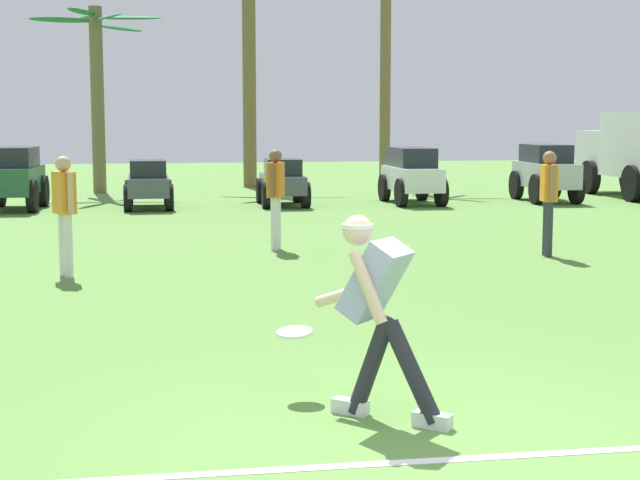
{
  "coord_description": "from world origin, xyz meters",
  "views": [
    {
      "loc": [
        -1.69,
        -5.42,
        2.04
      ],
      "look_at": [
        -0.01,
        3.55,
        0.9
      ],
      "focal_mm": 55.0,
      "sensor_mm": 36.0,
      "label": 1
    }
  ],
  "objects_px": {
    "parked_car_slot_e": "(546,171)",
    "parked_car_slot_c": "(282,182)",
    "palm_tree_left_of_centre": "(98,81)",
    "teammate_deep": "(276,190)",
    "palm_tree_far_right": "(386,49)",
    "frisbee_in_flight": "(294,332)",
    "parked_car_slot_b": "(148,184)",
    "teammate_midfield": "(549,193)",
    "parked_car_slot_d": "(412,173)",
    "parked_car_slot_a": "(15,177)",
    "frisbee_thrower": "(376,305)",
    "palm_tree_right_of_centre": "(249,58)",
    "teammate_near_sideline": "(64,204)"
  },
  "relations": [
    {
      "from": "frisbee_in_flight",
      "to": "parked_car_slot_b",
      "type": "xyz_separation_m",
      "value": [
        -0.86,
        15.59,
        0.09
      ]
    },
    {
      "from": "parked_car_slot_a",
      "to": "parked_car_slot_e",
      "type": "relative_size",
      "value": 1.0
    },
    {
      "from": "parked_car_slot_a",
      "to": "parked_car_slot_c",
      "type": "bearing_deg",
      "value": -0.59
    },
    {
      "from": "frisbee_in_flight",
      "to": "palm_tree_left_of_centre",
      "type": "xyz_separation_m",
      "value": [
        -2.09,
        20.57,
        2.58
      ]
    },
    {
      "from": "parked_car_slot_a",
      "to": "palm_tree_far_right",
      "type": "bearing_deg",
      "value": 29.05
    },
    {
      "from": "parked_car_slot_d",
      "to": "parked_car_slot_e",
      "type": "xyz_separation_m",
      "value": [
        3.41,
        -0.02,
        0.02
      ]
    },
    {
      "from": "parked_car_slot_d",
      "to": "palm_tree_far_right",
      "type": "bearing_deg",
      "value": 82.18
    },
    {
      "from": "parked_car_slot_a",
      "to": "parked_car_slot_e",
      "type": "distance_m",
      "value": 12.57
    },
    {
      "from": "frisbee_thrower",
      "to": "parked_car_slot_b",
      "type": "bearing_deg",
      "value": 94.61
    },
    {
      "from": "teammate_deep",
      "to": "palm_tree_far_right",
      "type": "relative_size",
      "value": 0.23
    },
    {
      "from": "frisbee_in_flight",
      "to": "teammate_deep",
      "type": "bearing_deg",
      "value": 82.92
    },
    {
      "from": "teammate_deep",
      "to": "teammate_midfield",
      "type": "bearing_deg",
      "value": -20.69
    },
    {
      "from": "frisbee_thrower",
      "to": "palm_tree_far_right",
      "type": "height_order",
      "value": "palm_tree_far_right"
    },
    {
      "from": "palm_tree_left_of_centre",
      "to": "teammate_near_sideline",
      "type": "bearing_deg",
      "value": -89.78
    },
    {
      "from": "frisbee_thrower",
      "to": "parked_car_slot_a",
      "type": "bearing_deg",
      "value": 104.46
    },
    {
      "from": "parked_car_slot_d",
      "to": "palm_tree_left_of_centre",
      "type": "xyz_separation_m",
      "value": [
        -7.46,
        4.87,
        2.33
      ]
    },
    {
      "from": "parked_car_slot_d",
      "to": "palm_tree_far_right",
      "type": "relative_size",
      "value": 0.35
    },
    {
      "from": "parked_car_slot_c",
      "to": "teammate_midfield",
      "type": "bearing_deg",
      "value": -74.09
    },
    {
      "from": "teammate_deep",
      "to": "parked_car_slot_c",
      "type": "height_order",
      "value": "teammate_deep"
    },
    {
      "from": "teammate_near_sideline",
      "to": "palm_tree_left_of_centre",
      "type": "bearing_deg",
      "value": 90.22
    },
    {
      "from": "frisbee_in_flight",
      "to": "palm_tree_right_of_centre",
      "type": "xyz_separation_m",
      "value": [
        2.2,
        22.03,
        3.32
      ]
    },
    {
      "from": "parked_car_slot_c",
      "to": "teammate_deep",
      "type": "bearing_deg",
      "value": -99.2
    },
    {
      "from": "teammate_deep",
      "to": "parked_car_slot_d",
      "type": "xyz_separation_m",
      "value": [
        4.38,
        7.68,
        -0.22
      ]
    },
    {
      "from": "parked_car_slot_d",
      "to": "teammate_deep",
      "type": "bearing_deg",
      "value": -119.68
    },
    {
      "from": "parked_car_slot_e",
      "to": "palm_tree_far_right",
      "type": "distance_m",
      "value": 7.05
    },
    {
      "from": "frisbee_in_flight",
      "to": "teammate_deep",
      "type": "height_order",
      "value": "teammate_deep"
    },
    {
      "from": "teammate_deep",
      "to": "parked_car_slot_a",
      "type": "bearing_deg",
      "value": 121.63
    },
    {
      "from": "frisbee_thrower",
      "to": "parked_car_slot_a",
      "type": "relative_size",
      "value": 0.58
    },
    {
      "from": "parked_car_slot_d",
      "to": "teammate_near_sideline",
      "type": "bearing_deg",
      "value": -127.15
    },
    {
      "from": "frisbee_in_flight",
      "to": "parked_car_slot_d",
      "type": "height_order",
      "value": "parked_car_slot_d"
    },
    {
      "from": "parked_car_slot_b",
      "to": "parked_car_slot_e",
      "type": "distance_m",
      "value": 9.64
    },
    {
      "from": "teammate_deep",
      "to": "palm_tree_far_right",
      "type": "bearing_deg",
      "value": 68.83
    },
    {
      "from": "parked_car_slot_a",
      "to": "palm_tree_right_of_centre",
      "type": "height_order",
      "value": "palm_tree_right_of_centre"
    },
    {
      "from": "frisbee_in_flight",
      "to": "palm_tree_far_right",
      "type": "bearing_deg",
      "value": 73.92
    },
    {
      "from": "parked_car_slot_a",
      "to": "frisbee_in_flight",
      "type": "bearing_deg",
      "value": -76.51
    },
    {
      "from": "teammate_midfield",
      "to": "parked_car_slot_d",
      "type": "xyz_separation_m",
      "value": [
        0.52,
        9.14,
        -0.22
      ]
    },
    {
      "from": "parked_car_slot_e",
      "to": "palm_tree_far_right",
      "type": "height_order",
      "value": "palm_tree_far_right"
    },
    {
      "from": "frisbee_thrower",
      "to": "teammate_near_sideline",
      "type": "bearing_deg",
      "value": 110.69
    },
    {
      "from": "parked_car_slot_a",
      "to": "parked_car_slot_c",
      "type": "distance_m",
      "value": 6.04
    },
    {
      "from": "teammate_deep",
      "to": "palm_tree_left_of_centre",
      "type": "xyz_separation_m",
      "value": [
        -3.09,
        12.55,
        2.11
      ]
    },
    {
      "from": "parked_car_slot_b",
      "to": "palm_tree_right_of_centre",
      "type": "relative_size",
      "value": 0.33
    },
    {
      "from": "palm_tree_left_of_centre",
      "to": "parked_car_slot_e",
      "type": "bearing_deg",
      "value": -24.22
    },
    {
      "from": "frisbee_thrower",
      "to": "parked_car_slot_b",
      "type": "distance_m",
      "value": 16.31
    },
    {
      "from": "teammate_midfield",
      "to": "palm_tree_right_of_centre",
      "type": "relative_size",
      "value": 0.23
    },
    {
      "from": "teammate_midfield",
      "to": "parked_car_slot_b",
      "type": "height_order",
      "value": "teammate_midfield"
    },
    {
      "from": "parked_car_slot_e",
      "to": "parked_car_slot_c",
      "type": "bearing_deg",
      "value": 179.57
    },
    {
      "from": "teammate_midfield",
      "to": "parked_car_slot_a",
      "type": "distance_m",
      "value": 12.65
    },
    {
      "from": "teammate_deep",
      "to": "parked_car_slot_d",
      "type": "height_order",
      "value": "teammate_deep"
    },
    {
      "from": "frisbee_in_flight",
      "to": "teammate_near_sideline",
      "type": "distance_m",
      "value": 6.28
    },
    {
      "from": "frisbee_thrower",
      "to": "teammate_deep",
      "type": "bearing_deg",
      "value": 86.42
    }
  ]
}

